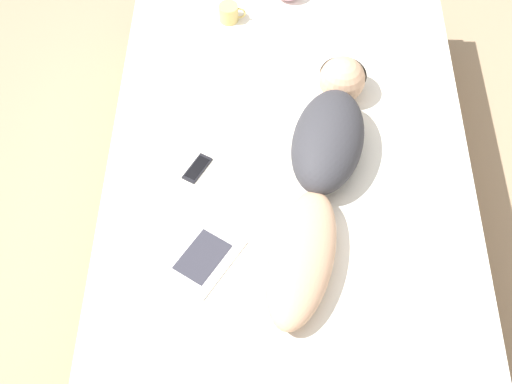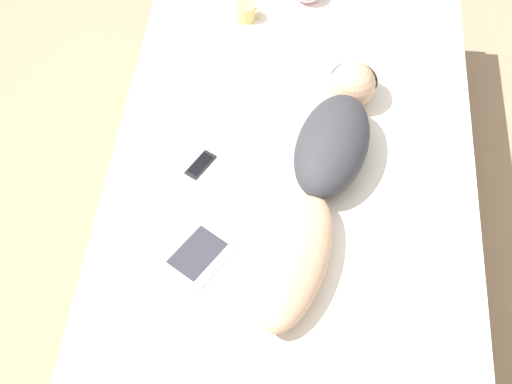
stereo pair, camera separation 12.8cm
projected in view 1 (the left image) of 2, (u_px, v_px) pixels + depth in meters
name	position (u px, v px, depth m)	size (l,w,h in m)	color
ground_plane	(285.00, 210.00, 3.49)	(12.00, 12.00, 0.00)	#9E8466
bed	(287.00, 179.00, 3.28)	(1.59, 2.34, 0.52)	tan
person	(323.00, 162.00, 2.88)	(0.50, 1.35, 0.22)	tan
open_magazine	(181.00, 245.00, 2.77)	(0.53, 0.48, 0.01)	white
coffee_mug	(229.00, 13.00, 3.46)	(0.13, 0.09, 0.09)	tan
cell_phone	(197.00, 168.00, 2.98)	(0.12, 0.16, 0.01)	black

